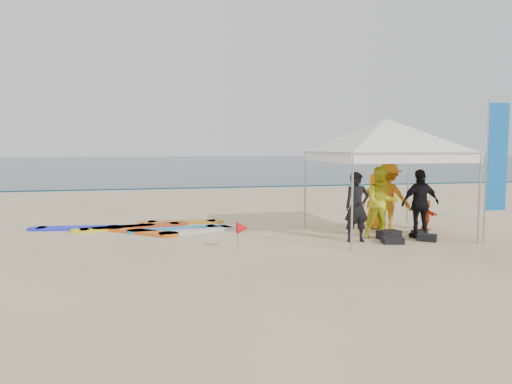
{
  "coord_description": "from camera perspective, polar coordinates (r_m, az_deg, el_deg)",
  "views": [
    {
      "loc": [
        -2.77,
        -10.07,
        2.4
      ],
      "look_at": [
        0.19,
        2.6,
        1.2
      ],
      "focal_mm": 35.0,
      "sensor_mm": 36.0,
      "label": 1
    }
  ],
  "objects": [
    {
      "name": "ground",
      "position": [
        10.71,
        2.19,
        -7.68
      ],
      "size": [
        120.0,
        120.0,
        0.0
      ],
      "primitive_type": "plane",
      "color": "beige",
      "rests_on": "ground"
    },
    {
      "name": "ocean",
      "position": [
        70.16,
        -10.91,
        3.25
      ],
      "size": [
        160.0,
        84.0,
        0.08
      ],
      "primitive_type": "cube",
      "color": "#0C2633",
      "rests_on": "ground"
    },
    {
      "name": "shoreline_foam",
      "position": [
        28.5,
        -7.54,
        0.4
      ],
      "size": [
        160.0,
        1.2,
        0.01
      ],
      "primitive_type": "cube",
      "color": "silver",
      "rests_on": "ground"
    },
    {
      "name": "person_black_a",
      "position": [
        12.73,
        11.45,
        -1.69
      ],
      "size": [
        0.65,
        0.44,
        1.76
      ],
      "primitive_type": "imported",
      "rotation": [
        0.0,
        0.0,
        -0.03
      ],
      "color": "black",
      "rests_on": "ground"
    },
    {
      "name": "person_yellow",
      "position": [
        13.35,
        14.16,
        -1.18
      ],
      "size": [
        0.99,
        0.82,
        1.87
      ],
      "primitive_type": "imported",
      "rotation": [
        0.0,
        0.0,
        -0.12
      ],
      "color": "yellow",
      "rests_on": "ground"
    },
    {
      "name": "person_orange_a",
      "position": [
        14.43,
        14.87,
        -0.59
      ],
      "size": [
        1.4,
        1.4,
        1.94
      ],
      "primitive_type": "imported",
      "rotation": [
        0.0,
        0.0,
        2.36
      ],
      "color": "orange",
      "rests_on": "ground"
    },
    {
      "name": "person_black_b",
      "position": [
        13.69,
        18.26,
        -1.28
      ],
      "size": [
        1.06,
        0.45,
        1.81
      ],
      "primitive_type": "imported",
      "rotation": [
        0.0,
        0.0,
        3.14
      ],
      "color": "black",
      "rests_on": "ground"
    },
    {
      "name": "person_orange_b",
      "position": [
        14.9,
        13.53,
        -0.99
      ],
      "size": [
        0.9,
        0.7,
        1.63
      ],
      "primitive_type": "imported",
      "rotation": [
        0.0,
        0.0,
        2.9
      ],
      "color": "orange",
      "rests_on": "ground"
    },
    {
      "name": "person_seated",
      "position": [
        15.2,
        18.87,
        -2.44
      ],
      "size": [
        0.27,
        0.81,
        0.87
      ],
      "primitive_type": "imported",
      "rotation": [
        0.0,
        0.0,
        1.58
      ],
      "color": "#C73B11",
      "rests_on": "ground"
    },
    {
      "name": "canopy_tent",
      "position": [
        13.82,
        14.62,
        8.07
      ],
      "size": [
        4.74,
        4.74,
        3.57
      ],
      "color": "#A5A5A8",
      "rests_on": "ground"
    },
    {
      "name": "feather_flag",
      "position": [
        13.61,
        25.76,
        3.45
      ],
      "size": [
        0.6,
        0.04,
        3.55
      ],
      "color": "#A5A5A8",
      "rests_on": "ground"
    },
    {
      "name": "marker_pennant",
      "position": [
        11.63,
        -1.53,
        -4.16
      ],
      "size": [
        0.28,
        0.28,
        0.64
      ],
      "color": "#A5A5A8",
      "rests_on": "ground"
    },
    {
      "name": "gear_pile",
      "position": [
        13.31,
        16.4,
        -4.91
      ],
      "size": [
        1.57,
        1.03,
        0.22
      ],
      "color": "black",
      "rests_on": "ground"
    },
    {
      "name": "surfboard_spread",
      "position": [
        14.84,
        -12.32,
        -4.02
      ],
      "size": [
        5.56,
        2.8,
        0.07
      ],
      "color": "orange",
      "rests_on": "ground"
    }
  ]
}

